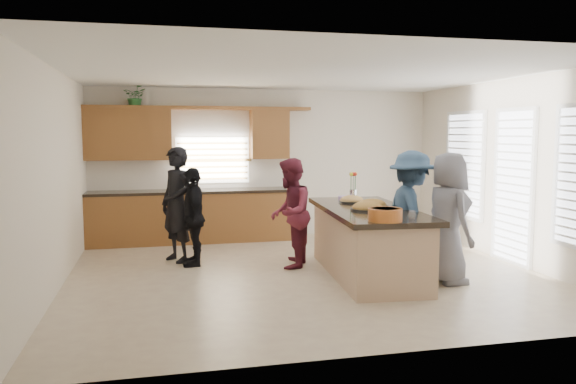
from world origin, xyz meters
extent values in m
plane|color=beige|center=(0.00, 0.00, 0.00)|extent=(6.50, 6.50, 0.00)
cube|color=silver|center=(0.00, 3.00, 1.40)|extent=(6.50, 0.02, 2.80)
cube|color=silver|center=(0.00, -3.00, 1.40)|extent=(6.50, 0.02, 2.80)
cube|color=silver|center=(-3.25, 0.00, 1.40)|extent=(0.02, 6.00, 2.80)
cube|color=silver|center=(3.25, 0.00, 1.40)|extent=(0.02, 6.00, 2.80)
cube|color=white|center=(0.00, 0.00, 2.80)|extent=(6.50, 6.00, 0.02)
cube|color=brown|center=(-1.43, 2.69, 0.45)|extent=(3.65, 0.62, 0.90)
cube|color=black|center=(-1.43, 2.69, 0.93)|extent=(3.70, 0.65, 0.05)
cube|color=brown|center=(-2.50, 2.82, 1.95)|extent=(1.50, 0.36, 0.90)
cube|color=brown|center=(0.05, 2.82, 1.95)|extent=(0.70, 0.36, 0.90)
cube|color=brown|center=(-1.23, 2.82, 2.43)|extent=(4.05, 0.40, 0.06)
cube|color=brown|center=(-1.00, 2.96, 1.48)|extent=(1.35, 0.08, 0.85)
cube|color=white|center=(3.22, 1.30, 1.42)|extent=(0.06, 1.10, 1.75)
cube|color=white|center=(3.22, -0.10, 1.17)|extent=(0.06, 0.85, 2.25)
cube|color=tan|center=(0.82, -0.31, 0.44)|extent=(1.18, 2.57, 0.88)
cube|color=black|center=(0.82, -0.31, 0.92)|extent=(1.35, 2.78, 0.07)
cube|color=black|center=(0.82, -0.31, 0.04)|extent=(1.10, 2.48, 0.08)
cylinder|color=black|center=(0.73, -0.53, 0.96)|extent=(0.46, 0.46, 0.02)
ellipsoid|color=#B98D3A|center=(0.73, -0.53, 0.98)|extent=(0.42, 0.42, 0.19)
cylinder|color=black|center=(0.91, -0.24, 0.96)|extent=(0.43, 0.43, 0.02)
ellipsoid|color=#B98D3A|center=(0.91, -0.24, 0.98)|extent=(0.39, 0.39, 0.17)
cylinder|color=black|center=(0.80, 0.32, 0.96)|extent=(0.39, 0.39, 0.02)
ellipsoid|color=tan|center=(0.80, 0.32, 0.98)|extent=(0.35, 0.35, 0.16)
cylinder|color=#B95D21|center=(0.58, -1.46, 1.03)|extent=(0.40, 0.40, 0.15)
cylinder|color=beige|center=(0.58, -1.46, 1.08)|extent=(0.33, 0.33, 0.04)
cylinder|color=white|center=(0.99, -1.32, 1.00)|extent=(0.08, 0.08, 0.09)
cylinder|color=#B58CCB|center=(0.83, 0.70, 0.98)|extent=(0.22, 0.22, 0.05)
cylinder|color=silver|center=(0.96, 0.72, 1.03)|extent=(0.11, 0.11, 0.15)
imported|color=#2A692B|center=(-2.35, 2.82, 2.62)|extent=(0.47, 0.44, 0.43)
imported|color=black|center=(-1.73, 1.18, 0.89)|extent=(0.70, 0.77, 1.77)
imported|color=maroon|center=(-0.12, 0.41, 0.81)|extent=(0.86, 0.96, 1.61)
imported|color=black|center=(-1.50, 0.86, 0.74)|extent=(0.39, 0.88, 1.47)
imported|color=#304C6A|center=(1.38, -0.49, 0.87)|extent=(0.72, 1.16, 1.74)
imported|color=slate|center=(1.71, -0.90, 0.87)|extent=(0.59, 0.87, 1.73)
camera|label=1|loc=(-2.00, -7.53, 1.98)|focal=35.00mm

